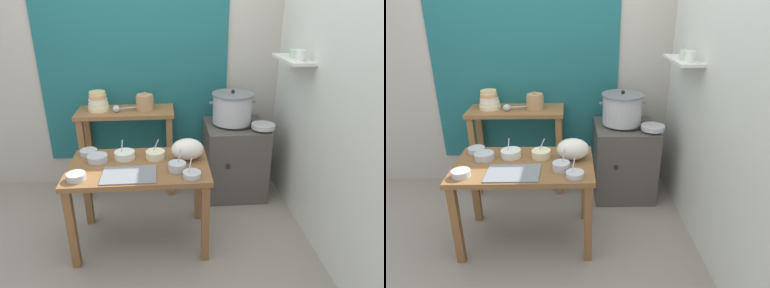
{
  "view_description": "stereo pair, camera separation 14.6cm",
  "coord_description": "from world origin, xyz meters",
  "views": [
    {
      "loc": [
        0.16,
        -2.47,
        1.92
      ],
      "look_at": [
        0.36,
        0.1,
        0.82
      ],
      "focal_mm": 31.83,
      "sensor_mm": 36.0,
      "label": 1
    },
    {
      "loc": [
        0.3,
        -2.48,
        1.92
      ],
      "look_at": [
        0.36,
        0.1,
        0.82
      ],
      "focal_mm": 31.83,
      "sensor_mm": 36.0,
      "label": 2
    }
  ],
  "objects": [
    {
      "name": "stove_block",
      "position": [
        0.85,
        0.7,
        0.38
      ],
      "size": [
        0.6,
        0.61,
        0.78
      ],
      "color": "#4C4742",
      "rests_on": "ground"
    },
    {
      "name": "prep_bowl_6",
      "position": [
        0.23,
        -0.16,
        0.75
      ],
      "size": [
        0.13,
        0.13,
        0.18
      ],
      "color": "#B7BABF",
      "rests_on": "prep_table"
    },
    {
      "name": "ladle",
      "position": [
        -0.31,
        0.77,
        0.94
      ],
      "size": [
        0.3,
        0.09,
        0.07
      ],
      "color": "#B7BABF",
      "rests_on": "back_shelf_table"
    },
    {
      "name": "steamer_pot",
      "position": [
        0.81,
        0.72,
        0.93
      ],
      "size": [
        0.46,
        0.41,
        0.34
      ],
      "color": "#B7BABF",
      "rests_on": "stove_block"
    },
    {
      "name": "ground_plane",
      "position": [
        0.0,
        0.0,
        0.0
      ],
      "size": [
        9.0,
        9.0,
        0.0
      ],
      "primitive_type": "plane",
      "color": "gray"
    },
    {
      "name": "wall_right",
      "position": [
        1.4,
        0.2,
        1.3
      ],
      "size": [
        0.3,
        3.2,
        2.6
      ],
      "color": "silver",
      "rests_on": "ground"
    },
    {
      "name": "serving_tray",
      "position": [
        -0.13,
        -0.22,
        0.72
      ],
      "size": [
        0.4,
        0.28,
        0.01
      ],
      "primitive_type": "cube",
      "color": "slate",
      "rests_on": "prep_table"
    },
    {
      "name": "wide_pan",
      "position": [
        1.08,
        0.53,
        0.8
      ],
      "size": [
        0.23,
        0.23,
        0.04
      ],
      "primitive_type": "cylinder",
      "color": "#B7BABF",
      "rests_on": "stove_block"
    },
    {
      "name": "back_shelf_table",
      "position": [
        -0.25,
        0.83,
        0.68
      ],
      "size": [
        0.96,
        0.4,
        0.9
      ],
      "color": "olive",
      "rests_on": "ground"
    },
    {
      "name": "prep_table",
      "position": [
        -0.07,
        -0.05,
        0.61
      ],
      "size": [
        1.1,
        0.66,
        0.72
      ],
      "color": "brown",
      "rests_on": "ground"
    },
    {
      "name": "clay_pot",
      "position": [
        -0.05,
        0.83,
        0.98
      ],
      "size": [
        0.17,
        0.17,
        0.18
      ],
      "color": "tan",
      "rests_on": "back_shelf_table"
    },
    {
      "name": "prep_bowl_4",
      "position": [
        -0.5,
        0.17,
        0.74
      ],
      "size": [
        0.14,
        0.14,
        0.05
      ],
      "color": "#B7BABF",
      "rests_on": "prep_table"
    },
    {
      "name": "prep_bowl_5",
      "position": [
        -0.19,
        0.08,
        0.75
      ],
      "size": [
        0.16,
        0.16,
        0.15
      ],
      "color": "silver",
      "rests_on": "prep_table"
    },
    {
      "name": "prep_bowl_3",
      "position": [
        -0.5,
        -0.25,
        0.75
      ],
      "size": [
        0.14,
        0.14,
        0.05
      ],
      "color": "#B7BABF",
      "rests_on": "prep_table"
    },
    {
      "name": "bowl_stack_enamel",
      "position": [
        -0.51,
        0.85,
        0.99
      ],
      "size": [
        0.21,
        0.21,
        0.19
      ],
      "color": "beige",
      "rests_on": "back_shelf_table"
    },
    {
      "name": "wall_back",
      "position": [
        0.08,
        1.1,
        1.3
      ],
      "size": [
        4.4,
        0.12,
        2.6
      ],
      "color": "#B2ADA3",
      "rests_on": "ground"
    },
    {
      "name": "prep_bowl_1",
      "position": [
        0.33,
        -0.28,
        0.74
      ],
      "size": [
        0.13,
        0.13,
        0.14
      ],
      "color": "#B7BABF",
      "rests_on": "prep_table"
    },
    {
      "name": "prep_bowl_0",
      "position": [
        -0.4,
        0.04,
        0.75
      ],
      "size": [
        0.16,
        0.16,
        0.05
      ],
      "color": "#B7BABF",
      "rests_on": "prep_table"
    },
    {
      "name": "prep_bowl_2",
      "position": [
        0.06,
        0.07,
        0.75
      ],
      "size": [
        0.16,
        0.16,
        0.16
      ],
      "color": "beige",
      "rests_on": "prep_table"
    },
    {
      "name": "plastic_bag",
      "position": [
        0.32,
        0.03,
        0.81
      ],
      "size": [
        0.26,
        0.19,
        0.18
      ],
      "primitive_type": "ellipsoid",
      "color": "silver",
      "rests_on": "prep_table"
    }
  ]
}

